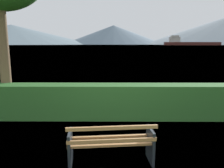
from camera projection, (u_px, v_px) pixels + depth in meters
ground_plane at (111, 162)px, 4.38m from camera, size 1400.00×1400.00×0.00m
water_surface at (114, 45)px, 307.66m from camera, size 620.00×620.00×0.00m
park_bench at (111, 143)px, 4.24m from camera, size 1.68×0.73×0.87m
hedge_row at (112, 101)px, 6.91m from camera, size 10.09×0.70×1.06m
cargo_ship_large at (188, 42)px, 309.38m from camera, size 76.37×13.00×13.37m
distant_hills at (145, 32)px, 539.46m from camera, size 954.02×433.33×71.25m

